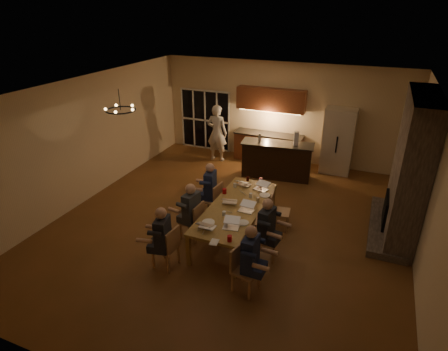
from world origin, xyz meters
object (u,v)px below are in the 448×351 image
person_left_near (163,239)px  can_right (258,200)px  chair_left_mid (191,221)px  can_silver (226,221)px  mug_mid (251,195)px  laptop_d (246,206)px  laptop_a (207,222)px  person_right_near (250,259)px  person_left_mid (192,213)px  plate_near (243,223)px  plate_far (265,195)px  chair_right_near (246,270)px  chair_right_mid (266,239)px  bar_blender (296,138)px  refrigerator (338,141)px  person_right_mid (266,229)px  chandelier (121,110)px  laptop_c (230,198)px  laptop_e (244,181)px  chair_right_far (280,211)px  laptop_f (261,186)px  redcup_mid (224,191)px  bar_bottle (260,137)px  plate_left (208,222)px  mug_back (235,185)px  mug_front (224,214)px  laptop_b (231,223)px  dining_table (236,221)px  standing_person (217,133)px  person_left_far (210,190)px  bar_island (277,160)px  chair_left_near (165,247)px  can_cola (248,179)px  chair_left_far (211,199)px

person_left_near → can_right: bearing=136.0°
chair_left_mid → can_silver: (0.95, -0.27, 0.37)m
mug_mid → laptop_d: bearing=-79.8°
chair_left_mid → laptop_a: 0.93m
person_right_near → person_left_mid: (-1.70, 1.05, 0.00)m
plate_near → plate_far: same height
chair_right_near → laptop_d: (-0.54, 1.50, 0.42)m
chair_right_mid → person_left_mid: bearing=79.5°
laptop_d → bar_blender: bar_blender is taller
refrigerator → person_right_mid: (-0.74, -5.06, -0.31)m
chair_right_mid → chandelier: (-3.37, 0.14, 2.31)m
laptop_c → laptop_e: bearing=-103.6°
chair_right_mid → chair_right_far: size_ratio=1.00×
can_silver → laptop_f: bearing=83.8°
chair_right_far → can_right: chair_right_far is taller
redcup_mid → bar_bottle: bearing=91.4°
can_right → plate_left: 1.38m
person_left_near → mug_back: (0.52, 2.51, 0.11)m
mug_front → bar_blender: (0.62, 3.94, 0.48)m
laptop_b → bar_bottle: size_ratio=1.33×
person_left_mid → mug_front: person_left_mid is taller
dining_table → chandelier: size_ratio=4.43×
person_right_mid → standing_person: 5.46m
person_right_mid → person_left_far: bearing=65.2°
chair_right_mid → person_left_near: (-1.73, -1.12, 0.24)m
person_right_near → mug_front: (-0.96, 1.12, 0.11)m
chair_right_near → person_left_far: 2.84m
can_silver → chair_right_near: bearing=-49.5°
mug_back → can_right: size_ratio=0.83×
chandelier → chair_right_far: bearing=17.2°
person_left_mid → bar_island: bearing=177.6°
chair_right_far → chair_right_mid: bearing=173.9°
plate_left → mug_mid: bearing=72.1°
plate_left → laptop_c: bearing=84.7°
can_silver → bar_blender: bar_blender is taller
can_silver → chair_left_mid: bearing=163.9°
mug_back → bar_bottle: bearing=94.1°
chair_right_far → person_left_near: bearing=136.6°
mug_mid → laptop_b: bearing=-87.7°
person_left_far → bar_bottle: 2.81m
laptop_d → bar_bottle: bar_bottle is taller
chair_left_near → plate_near: size_ratio=3.78×
person_left_near → laptop_d: (1.16, 1.53, 0.17)m
chair_right_near → can_cola: (-1.00, 2.93, 0.37)m
plate_near → chair_left_far: bearing=136.8°
dining_table → laptop_d: laptop_d is taller
mug_back → plate_near: bearing=-63.2°
chandelier → laptop_e: bearing=32.1°
person_left_far → mug_front: bearing=27.5°
chair_left_near → standing_person: standing_person is taller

